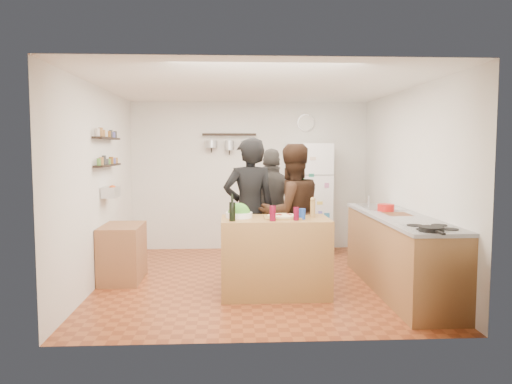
{
  "coord_description": "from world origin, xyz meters",
  "views": [
    {
      "loc": [
        -0.33,
        -6.39,
        1.72
      ],
      "look_at": [
        0.0,
        0.1,
        1.15
      ],
      "focal_mm": 35.0,
      "sensor_mm": 36.0,
      "label": 1
    }
  ],
  "objects": [
    {
      "name": "red_bowl",
      "position": [
        1.65,
        -0.15,
        0.96
      ],
      "size": [
        0.21,
        0.21,
        0.09
      ],
      "primitive_type": "cylinder",
      "color": "red",
      "rests_on": "counter_run"
    },
    {
      "name": "produce_basket",
      "position": [
        -1.9,
        0.2,
        1.15
      ],
      "size": [
        0.18,
        0.35,
        0.14
      ],
      "primitive_type": "cube",
      "color": "silver",
      "rests_on": "left_wall"
    },
    {
      "name": "prep_island",
      "position": [
        0.19,
        -0.65,
        0.46
      ],
      "size": [
        1.25,
        0.72,
        0.91
      ],
      "primitive_type": "cube",
      "color": "olive",
      "rests_on": "floor"
    },
    {
      "name": "stove_top",
      "position": [
        1.7,
        -1.5,
        0.91
      ],
      "size": [
        0.6,
        0.62,
        0.02
      ],
      "primitive_type": "cube",
      "color": "white",
      "rests_on": "counter_run"
    },
    {
      "name": "person_back",
      "position": [
        0.25,
        0.48,
        0.86
      ],
      "size": [
        1.05,
        0.53,
        1.72
      ],
      "primitive_type": "imported",
      "rotation": [
        0.0,
        0.0,
        3.02
      ],
      "color": "#2F2C29",
      "rests_on": "floor"
    },
    {
      "name": "skillet",
      "position": [
        1.6,
        -1.73,
        0.94
      ],
      "size": [
        0.24,
        0.24,
        0.05
      ],
      "primitive_type": "cylinder",
      "color": "black",
      "rests_on": "stove_top"
    },
    {
      "name": "side_table",
      "position": [
        -1.74,
        0.08,
        0.36
      ],
      "size": [
        0.5,
        0.8,
        0.73
      ],
      "primitive_type": "cube",
      "color": "#9B6841",
      "rests_on": "floor"
    },
    {
      "name": "counter_run",
      "position": [
        1.7,
        -0.55,
        0.45
      ],
      "size": [
        0.63,
        2.63,
        0.9
      ],
      "primitive_type": "cube",
      "color": "#9E7042",
      "rests_on": "floor"
    },
    {
      "name": "wine_bottle",
      "position": [
        -0.31,
        -0.87,
        1.02
      ],
      "size": [
        0.07,
        0.07,
        0.21
      ],
      "primitive_type": "cylinder",
      "color": "black",
      "rests_on": "prep_island"
    },
    {
      "name": "wine_glass_far",
      "position": [
        0.41,
        -0.85,
        0.99
      ],
      "size": [
        0.06,
        0.06,
        0.15
      ],
      "primitive_type": "cylinder",
      "color": "#55071D",
      "rests_on": "prep_island"
    },
    {
      "name": "salt_canister",
      "position": [
        0.49,
        -0.77,
        0.97
      ],
      "size": [
        0.07,
        0.07,
        0.12
      ],
      "primitive_type": "cylinder",
      "color": "#1B3E97",
      "rests_on": "prep_island"
    },
    {
      "name": "pot_rack",
      "position": [
        -0.35,
        2.0,
        1.95
      ],
      "size": [
        0.9,
        0.04,
        0.04
      ],
      "primitive_type": "cube",
      "color": "black",
      "rests_on": "back_wall"
    },
    {
      "name": "person_center",
      "position": [
        0.44,
        -0.13,
        0.89
      ],
      "size": [
        1.04,
        0.92,
        1.78
      ],
      "primitive_type": "imported",
      "rotation": [
        0.0,
        0.0,
        3.47
      ],
      "color": "black",
      "rests_on": "floor"
    },
    {
      "name": "sink",
      "position": [
        1.7,
        0.3,
        0.92
      ],
      "size": [
        0.5,
        0.8,
        0.03
      ],
      "primitive_type": "cube",
      "color": "silver",
      "rests_on": "counter_run"
    },
    {
      "name": "room_shell",
      "position": [
        0.0,
        0.39,
        1.25
      ],
      "size": [
        4.2,
        4.2,
        4.2
      ],
      "color": "brown",
      "rests_on": "ground"
    },
    {
      "name": "fridge",
      "position": [
        0.95,
        1.75,
        0.9
      ],
      "size": [
        0.7,
        0.68,
        1.8
      ],
      "primitive_type": "cube",
      "color": "white",
      "rests_on": "floor"
    },
    {
      "name": "wall_clock",
      "position": [
        0.95,
        2.08,
        2.15
      ],
      "size": [
        0.3,
        0.03,
        0.3
      ],
      "primitive_type": "cylinder",
      "rotation": [
        1.57,
        0.0,
        0.0
      ],
      "color": "silver",
      "rests_on": "back_wall"
    },
    {
      "name": "cutting_board",
      "position": [
        1.7,
        -0.45,
        0.91
      ],
      "size": [
        0.3,
        0.4,
        0.02
      ],
      "primitive_type": "cube",
      "color": "#935735",
      "rests_on": "counter_run"
    },
    {
      "name": "salad_bowl",
      "position": [
        -0.23,
        -0.6,
        0.94
      ],
      "size": [
        0.31,
        0.31,
        0.06
      ],
      "primitive_type": "cylinder",
      "color": "white",
      "rests_on": "prep_island"
    },
    {
      "name": "spice_shelf_lower",
      "position": [
        -1.93,
        0.2,
        1.5
      ],
      "size": [
        0.12,
        1.0,
        0.02
      ],
      "primitive_type": "cube",
      "color": "black",
      "rests_on": "left_wall"
    },
    {
      "name": "spice_shelf_upper",
      "position": [
        -1.93,
        0.2,
        1.85
      ],
      "size": [
        0.12,
        1.0,
        0.02
      ],
      "primitive_type": "cube",
      "color": "black",
      "rests_on": "left_wall"
    },
    {
      "name": "pepper_mill",
      "position": [
        0.64,
        -0.6,
        1.0
      ],
      "size": [
        0.06,
        0.06,
        0.19
      ],
      "primitive_type": "cylinder",
      "color": "#9D7842",
      "rests_on": "prep_island"
    },
    {
      "name": "pizza",
      "position": [
        0.27,
        -0.67,
        0.94
      ],
      "size": [
        0.34,
        0.34,
        0.02
      ],
      "primitive_type": "cylinder",
      "color": "#CDBC87",
      "rests_on": "pizza_board"
    },
    {
      "name": "person_left",
      "position": [
        -0.09,
        -0.05,
        0.93
      ],
      "size": [
        0.75,
        0.57,
        1.86
      ],
      "primitive_type": "imported",
      "rotation": [
        0.0,
        0.0,
        3.34
      ],
      "color": "black",
      "rests_on": "floor"
    },
    {
      "name": "wine_glass_near",
      "position": [
        0.14,
        -0.89,
        1.0
      ],
      "size": [
        0.07,
        0.07,
        0.17
      ],
      "primitive_type": "cylinder",
      "color": "#5D081C",
      "rests_on": "prep_island"
    },
    {
      "name": "pizza_board",
      "position": [
        0.27,
        -0.67,
        0.92
      ],
      "size": [
        0.42,
        0.34,
        0.02
      ],
      "primitive_type": "cube",
      "color": "olive",
      "rests_on": "prep_island"
    }
  ]
}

